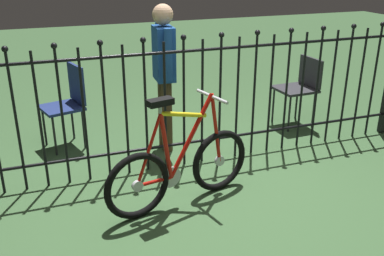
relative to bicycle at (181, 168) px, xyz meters
name	(u,v)px	position (x,y,z in m)	size (l,w,h in m)	color
ground_plane	(219,190)	(0.38, 0.07, -0.32)	(20.00, 20.00, 0.00)	#395B35
iron_fence	(190,98)	(0.32, 0.68, 0.35)	(4.73, 0.07, 1.34)	black
bicycle	(181,168)	(0.00, 0.00, 0.00)	(1.32, 0.46, 0.94)	black
chair_charcoal	(301,84)	(1.92, 1.23, 0.18)	(0.45, 0.44, 0.81)	black
chair_navy	(68,99)	(-0.72, 1.53, 0.20)	(0.49, 0.49, 0.88)	black
person_visitor	(164,67)	(0.21, 1.11, 0.56)	(0.20, 0.48, 1.50)	#4C3823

